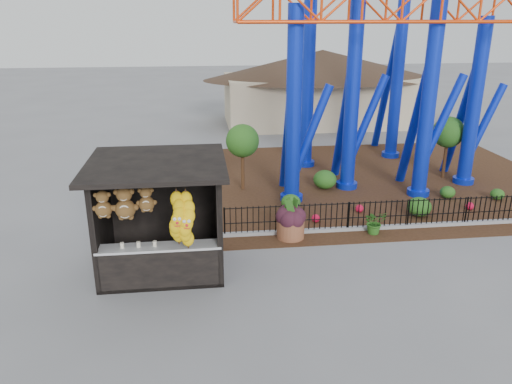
{
  "coord_description": "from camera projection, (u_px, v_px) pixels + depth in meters",
  "views": [
    {
      "loc": [
        -1.92,
        -11.38,
        6.6
      ],
      "look_at": [
        -0.39,
        1.5,
        2.0
      ],
      "focal_mm": 35.0,
      "sensor_mm": 36.0,
      "label": 1
    }
  ],
  "objects": [
    {
      "name": "ground",
      "position": [
        277.0,
        282.0,
        13.07
      ],
      "size": [
        120.0,
        120.0,
        0.0
      ],
      "primitive_type": "plane",
      "color": "slate",
      "rests_on": "ground"
    },
    {
      "name": "landscaping",
      "position": [
        368.0,
        193.0,
        18.65
      ],
      "size": [
        8.56,
        4.12,
        0.74
      ],
      "color": "#235218",
      "rests_on": "mulch_bed"
    },
    {
      "name": "picket_fence",
      "position": [
        411.0,
        214.0,
        16.26
      ],
      "size": [
        12.2,
        0.06,
        1.0
      ],
      "primitive_type": null,
      "color": "black",
      "rests_on": "ground"
    },
    {
      "name": "prize_booth",
      "position": [
        160.0,
        220.0,
        13.08
      ],
      "size": [
        3.5,
        3.4,
        3.12
      ],
      "color": "black",
      "rests_on": "ground"
    },
    {
      "name": "planter_foliage",
      "position": [
        291.0,
        211.0,
        15.39
      ],
      "size": [
        0.7,
        0.7,
        0.64
      ],
      "primitive_type": "ellipsoid",
      "color": "black",
      "rests_on": "terracotta_planter"
    },
    {
      "name": "curb",
      "position": [
        383.0,
        227.0,
        16.31
      ],
      "size": [
        18.0,
        0.18,
        0.12
      ],
      "primitive_type": "cube",
      "color": "gray",
      "rests_on": "ground"
    },
    {
      "name": "potted_plant",
      "position": [
        375.0,
        222.0,
        15.87
      ],
      "size": [
        0.79,
        0.71,
        0.79
      ],
      "primitive_type": "imported",
      "rotation": [
        0.0,
        0.0,
        0.15
      ],
      "color": "#255D1B",
      "rests_on": "ground"
    },
    {
      "name": "roller_coaster",
      "position": [
        377.0,
        20.0,
        19.19
      ],
      "size": [
        11.0,
        6.37,
        10.82
      ],
      "color": "#0B24C1",
      "rests_on": "ground"
    },
    {
      "name": "terracotta_planter",
      "position": [
        290.0,
        229.0,
        15.6
      ],
      "size": [
        0.97,
        0.97,
        0.59
      ],
      "primitive_type": "cylinder",
      "rotation": [
        0.0,
        0.0,
        0.13
      ],
      "color": "brown",
      "rests_on": "ground"
    },
    {
      "name": "pavilion",
      "position": [
        322.0,
        75.0,
        31.44
      ],
      "size": [
        15.0,
        15.0,
        4.8
      ],
      "color": "#BFAD8C",
      "rests_on": "ground"
    },
    {
      "name": "mulch_bed",
      "position": [
        341.0,
        181.0,
        21.01
      ],
      "size": [
        18.0,
        12.0,
        0.02
      ],
      "primitive_type": "cube",
      "color": "#331E11",
      "rests_on": "ground"
    }
  ]
}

